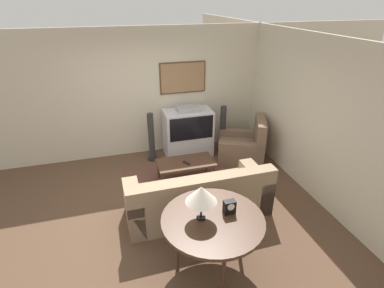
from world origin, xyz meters
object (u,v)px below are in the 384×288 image
Objects in this scene: coffee_table at (186,164)px; speaker_tower_right at (223,130)px; table_lamp at (201,195)px; mantel_clock at (229,207)px; armchair at (243,147)px; console_table at (213,223)px; couch at (199,198)px; speaker_tower_left at (151,138)px; tv at (188,133)px.

speaker_tower_right is at bearing 41.99° from coffee_table.
coffee_table is 2.20m from table_lamp.
mantel_clock is (0.01, -2.03, 0.52)m from coffee_table.
mantel_clock reaches higher than armchair.
table_lamp is (-0.14, 0.05, 0.41)m from console_table.
coffee_table is 1.01× the size of speaker_tower_right.
speaker_tower_right is (1.12, 3.05, -0.39)m from mantel_clock.
couch is at bearing -21.26° from armchair.
couch is at bearing -78.24° from speaker_tower_left.
armchair is 1.11× the size of coffee_table.
coffee_table is at bearing 90.39° from mantel_clock.
console_table is at bearing -99.91° from tv.
table_lamp is 3.12m from speaker_tower_left.
speaker_tower_right reaches higher than coffee_table.
couch is 2.35m from speaker_tower_right.
console_table is at bearing -20.15° from table_lamp.
table_lamp is at bearing 179.84° from mantel_clock.
tv is 2.08m from couch.
mantel_clock is at bearing 12.16° from console_table.
speaker_tower_left is (-0.13, 3.05, -0.65)m from table_lamp.
table_lamp is at bearing 159.85° from console_table.
coffee_table is at bearing -138.01° from speaker_tower_right.
tv is 0.49× the size of couch.
tv is 6.35× the size of mantel_clock.
speaker_tower_left reaches higher than couch.
coffee_table is at bearing -93.69° from couch.
tv is 3.17m from console_table.
couch is 1.93× the size of armchair.
armchair is at bearing 57.65° from console_table.
mantel_clock is at bearing -89.61° from coffee_table.
table_lamp reaches higher than tv.
mantel_clock is (-0.32, -3.06, 0.37)m from tv.
coffee_table is (0.06, 1.00, 0.07)m from couch.
speaker_tower_left is at bearing 114.96° from coffee_table.
speaker_tower_right is at bearing -121.04° from couch.
console_table is 1.18× the size of speaker_tower_left.
console_table is 2.76× the size of table_lamp.
armchair reaches higher than couch.
tv is 0.81m from speaker_tower_right.
mantel_clock is 0.17× the size of speaker_tower_right.
console_table is at bearing -113.54° from speaker_tower_right.
armchair is at bearing 19.65° from coffee_table.
armchair is 1.12× the size of speaker_tower_left.
couch is 5.04× the size of table_lamp.
table_lamp is (-1.77, -2.54, 0.87)m from armchair.
couch is at bearing 81.66° from console_table.
coffee_table is at bearing -65.04° from speaker_tower_left.
armchair is at bearing -134.99° from couch.
armchair is 1.51m from coffee_table.
couch is at bearing -120.54° from speaker_tower_right.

